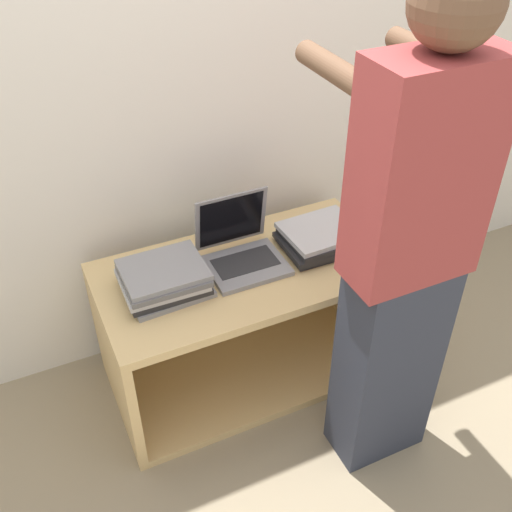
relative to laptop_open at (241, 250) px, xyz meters
The scene contains 7 objects.
ground_plane 0.73m from the laptop_open, 90.00° to the right, with size 12.00×12.00×0.00m, color gray.
wall_back 0.66m from the laptop_open, 90.00° to the left, with size 8.00×0.05×2.40m.
cart 0.35m from the laptop_open, 90.00° to the left, with size 1.17×0.60×0.59m.
laptop_open is the anchor object (origin of this frame).
laptop_stack_left 0.33m from the laptop_open, behind, with size 0.32×0.26×0.11m.
laptop_stack_right 0.34m from the laptop_open, ahead, with size 0.32×0.27×0.09m.
person 0.72m from the laptop_open, 62.44° to the right, with size 0.40×0.54×1.79m.
Camera 1 is at (-0.74, -1.39, 2.05)m, focal length 42.00 mm.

